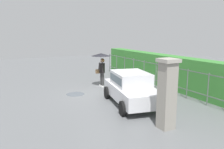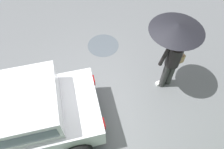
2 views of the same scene
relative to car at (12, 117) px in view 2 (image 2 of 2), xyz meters
name	(u,v)px [view 2 (image 2 of 2)]	position (x,y,z in m)	size (l,w,h in m)	color
ground_plane	(106,96)	(-2.14, -0.08, -0.80)	(40.00, 40.00, 0.00)	slate
car	(12,117)	(0.00, 0.00, 0.00)	(3.95, 2.41, 1.48)	silver
pedestrian	(175,42)	(-3.69, 0.15, 0.75)	(1.15, 1.15, 2.04)	#333333
puddle_near	(103,45)	(-2.77, -1.79, -0.80)	(0.97, 0.97, 0.00)	#4C545B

